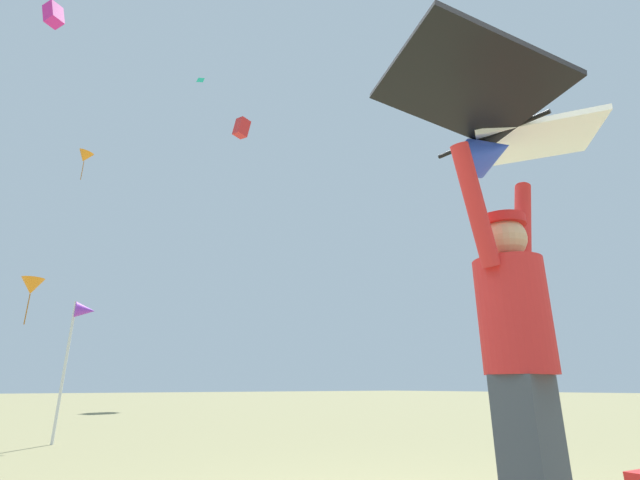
{
  "coord_description": "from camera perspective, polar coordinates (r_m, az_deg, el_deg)",
  "views": [
    {
      "loc": [
        -1.84,
        -1.44,
        0.77
      ],
      "look_at": [
        0.24,
        1.39,
        1.92
      ],
      "focal_mm": 25.14,
      "sensor_mm": 36.0,
      "label": 1
    }
  ],
  "objects": [
    {
      "name": "kite_flyer_person",
      "position": [
        2.42,
        23.93,
        -12.58
      ],
      "size": [
        0.81,
        0.38,
        1.92
      ],
      "color": "#424751",
      "rests_on": "ground"
    },
    {
      "name": "held_stunt_kite",
      "position": [
        2.75,
        22.06,
        13.3
      ],
      "size": [
        1.75,
        1.01,
        0.4
      ],
      "color": "black"
    },
    {
      "name": "distant_kite_orange_high_right",
      "position": [
        28.49,
        -27.76,
        9.37
      ],
      "size": [
        0.87,
        0.92,
        1.85
      ],
      "color": "orange"
    },
    {
      "name": "distant_kite_teal_mid_left",
      "position": [
        32.9,
        -14.99,
        19.11
      ],
      "size": [
        0.64,
        0.66,
        0.26
      ],
      "color": "#19B2AD"
    },
    {
      "name": "distant_kite_magenta_mid_right",
      "position": [
        34.07,
        -30.82,
        23.41
      ],
      "size": [
        1.33,
        1.31,
        1.5
      ],
      "color": "#DB2393"
    },
    {
      "name": "distant_kite_orange_far_center",
      "position": [
        22.98,
        -32.83,
        -4.95
      ],
      "size": [
        1.27,
        1.28,
        2.01
      ],
      "color": "orange"
    },
    {
      "name": "distant_kite_red_low_right",
      "position": [
        28.73,
        -9.95,
        13.88
      ],
      "size": [
        0.94,
        0.96,
        1.26
      ],
      "color": "red"
    },
    {
      "name": "marker_flag",
      "position": [
        7.76,
        -28.07,
        -8.94
      ],
      "size": [
        0.3,
        0.24,
        1.99
      ],
      "color": "silver",
      "rests_on": "ground"
    }
  ]
}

